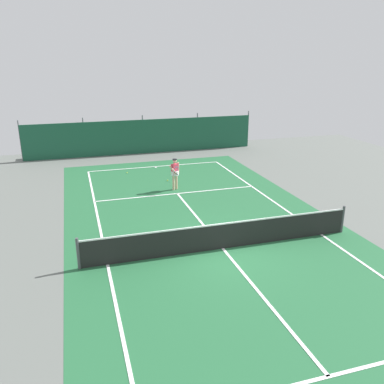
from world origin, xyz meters
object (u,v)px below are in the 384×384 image
(parked_car, at_px, (179,131))
(tennis_ball_midcourt, at_px, (168,180))
(tennis_player, at_px, (175,172))
(tennis_ball_near_player, at_px, (127,173))
(tennis_net, at_px, (223,236))

(parked_car, bearing_deg, tennis_ball_midcourt, -109.78)
(tennis_player, relative_size, parked_car, 0.39)
(tennis_ball_midcourt, bearing_deg, tennis_ball_near_player, 130.88)
(tennis_player, bearing_deg, tennis_ball_near_player, -88.85)
(tennis_ball_midcourt, distance_m, parked_car, 11.17)
(tennis_player, relative_size, tennis_ball_near_player, 24.85)
(tennis_ball_near_player, distance_m, tennis_ball_midcourt, 2.96)
(tennis_ball_near_player, relative_size, parked_car, 0.02)
(parked_car, bearing_deg, tennis_net, -101.79)
(tennis_ball_near_player, bearing_deg, tennis_ball_midcourt, -49.12)
(tennis_ball_near_player, xyz_separation_m, tennis_ball_midcourt, (1.94, -2.24, 0.00))
(tennis_net, xyz_separation_m, tennis_player, (0.06, 7.08, 0.45))
(tennis_ball_midcourt, relative_size, parked_car, 0.02)
(tennis_ball_near_player, height_order, parked_car, parked_car)
(tennis_net, height_order, parked_car, parked_car)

